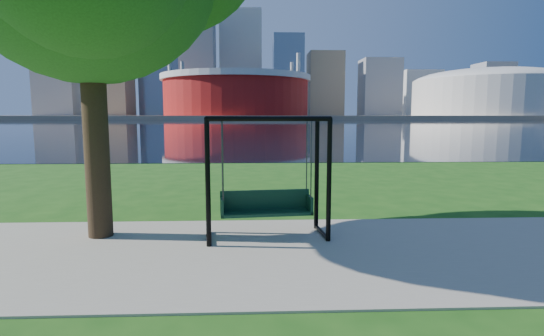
{
  "coord_description": "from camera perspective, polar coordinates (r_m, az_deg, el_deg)",
  "views": [
    {
      "loc": [
        -0.09,
        -6.83,
        2.13
      ],
      "look_at": [
        0.19,
        0.0,
        1.28
      ],
      "focal_mm": 28.0,
      "sensor_mm": 36.0,
      "label": 1
    }
  ],
  "objects": [
    {
      "name": "swing",
      "position": [
        7.29,
        -0.79,
        -1.63
      ],
      "size": [
        2.15,
        1.1,
        2.11
      ],
      "rotation": [
        0.0,
        0.0,
        0.11
      ],
      "color": "black",
      "rests_on": "ground"
    },
    {
      "name": "stadium",
      "position": [
        242.34,
        -4.83,
        9.94
      ],
      "size": [
        83.0,
        83.0,
        32.0
      ],
      "color": "maroon",
      "rests_on": "far_bank"
    },
    {
      "name": "far_bank",
      "position": [
        312.84,
        -2.42,
        6.89
      ],
      "size": [
        900.0,
        228.0,
        2.0
      ],
      "primitive_type": "cube",
      "color": "#937F60",
      "rests_on": "ground"
    },
    {
      "name": "path",
      "position": [
        6.68,
        -1.51,
        -11.35
      ],
      "size": [
        120.0,
        4.0,
        0.03
      ],
      "primitive_type": "cube",
      "color": "#9E937F",
      "rests_on": "ground"
    },
    {
      "name": "arena",
      "position": [
        277.35,
        27.11,
        9.17
      ],
      "size": [
        84.0,
        84.0,
        26.56
      ],
      "color": "beige",
      "rests_on": "far_bank"
    },
    {
      "name": "ground",
      "position": [
        7.16,
        -1.58,
        -10.19
      ],
      "size": [
        900.0,
        900.0,
        0.0
      ],
      "primitive_type": "plane",
      "color": "#1E5114",
      "rests_on": "ground"
    },
    {
      "name": "skyline",
      "position": [
        328.0,
        -3.22,
        13.0
      ],
      "size": [
        392.0,
        66.0,
        96.5
      ],
      "color": "gray",
      "rests_on": "far_bank"
    },
    {
      "name": "river",
      "position": [
        108.85,
        -2.38,
        5.98
      ],
      "size": [
        900.0,
        180.0,
        0.02
      ],
      "primitive_type": "cube",
      "color": "black",
      "rests_on": "ground"
    }
  ]
}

